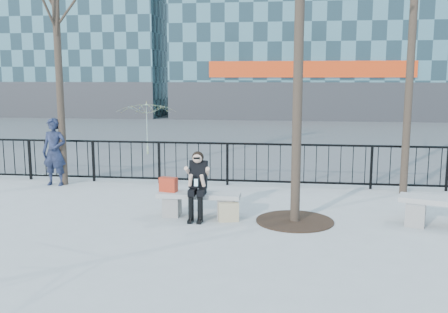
# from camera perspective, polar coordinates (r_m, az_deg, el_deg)

# --- Properties ---
(ground) EXTENTS (120.00, 120.00, 0.00)m
(ground) POSITION_cam_1_polar(r_m,az_deg,el_deg) (10.08, -2.87, -6.86)
(ground) COLOR #989793
(ground) RESTS_ON ground
(street_surface) EXTENTS (60.00, 23.00, 0.01)m
(street_surface) POSITION_cam_1_polar(r_m,az_deg,el_deg) (24.75, 3.35, 2.72)
(street_surface) COLOR #474747
(street_surface) RESTS_ON ground
(railing) EXTENTS (14.00, 0.06, 1.10)m
(railing) POSITION_cam_1_polar(r_m,az_deg,el_deg) (12.84, -0.50, -0.82)
(railing) COLOR black
(railing) RESTS_ON ground
(tree_grate) EXTENTS (1.50, 1.50, 0.02)m
(tree_grate) POSITION_cam_1_polar(r_m,az_deg,el_deg) (9.83, 8.08, -7.29)
(tree_grate) COLOR black
(tree_grate) RESTS_ON ground
(bench_main) EXTENTS (1.65, 0.46, 0.49)m
(bench_main) POSITION_cam_1_polar(r_m,az_deg,el_deg) (10.00, -2.88, -5.20)
(bench_main) COLOR slate
(bench_main) RESTS_ON ground
(seated_woman) EXTENTS (0.50, 0.64, 1.34)m
(seated_woman) POSITION_cam_1_polar(r_m,az_deg,el_deg) (9.76, -3.07, -3.34)
(seated_woman) COLOR black
(seated_woman) RESTS_ON ground
(handbag) EXTENTS (0.38, 0.24, 0.29)m
(handbag) POSITION_cam_1_polar(r_m,az_deg,el_deg) (10.07, -6.37, -3.20)
(handbag) COLOR #AB2915
(handbag) RESTS_ON bench_main
(shopping_bag) EXTENTS (0.41, 0.24, 0.37)m
(shopping_bag) POSITION_cam_1_polar(r_m,az_deg,el_deg) (9.69, 0.54, -6.37)
(shopping_bag) COLOR #C2AD89
(shopping_bag) RESTS_ON ground
(standing_man) EXTENTS (0.65, 0.44, 1.74)m
(standing_man) POSITION_cam_1_polar(r_m,az_deg,el_deg) (13.46, -18.82, 0.50)
(standing_man) COLOR black
(standing_man) RESTS_ON ground
(vendor_umbrella) EXTENTS (2.11, 2.15, 1.90)m
(vendor_umbrella) POSITION_cam_1_polar(r_m,az_deg,el_deg) (17.99, -8.83, 3.22)
(vendor_umbrella) COLOR yellow
(vendor_umbrella) RESTS_ON ground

